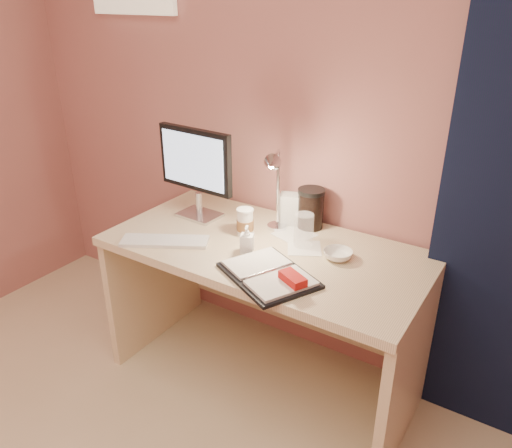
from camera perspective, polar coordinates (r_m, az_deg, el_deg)
The scene contains 13 objects.
desk at distance 2.33m, azimuth 1.97°, elevation -6.72°, with size 1.40×0.70×0.73m.
monitor at distance 2.37m, azimuth -6.78°, elevation 6.68°, with size 0.41×0.16×0.44m.
keyboard at distance 2.22m, azimuth -10.38°, elevation -1.93°, with size 0.38×0.11×0.02m, color silver.
planner at distance 1.93m, azimuth 1.67°, elevation -5.80°, with size 0.44×0.40×0.06m.
paper_b at distance 2.27m, azimuth 4.41°, elevation -1.21°, with size 0.16×0.16×0.00m, color silver.
paper_c at distance 2.15m, azimuth 5.54°, elevation -2.76°, with size 0.14×0.14×0.00m, color silver.
coffee_cup at distance 2.24m, azimuth -1.25°, elevation 0.16°, with size 0.08×0.08×0.13m.
clear_cup at distance 2.15m, azimuth 5.48°, elevation -0.70°, with size 0.08×0.08×0.15m, color white.
bowl at distance 2.08m, azimuth 9.34°, elevation -3.49°, with size 0.12×0.12×0.04m, color silver.
lotion_bottle at distance 2.09m, azimuth -1.04°, elevation -1.73°, with size 0.05×0.06×0.12m, color white.
dark_jar at distance 2.31m, azimuth 6.26°, elevation 1.55°, with size 0.12×0.12×0.17m, color black.
product_box at distance 2.35m, azimuth 3.94°, elevation 1.71°, with size 0.10×0.08×0.15m, color silver.
desk_lamp at distance 2.17m, azimuth 0.48°, elevation 4.82°, with size 0.15×0.24×0.40m.
Camera 1 is at (1.00, -0.26, 1.73)m, focal length 35.00 mm.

